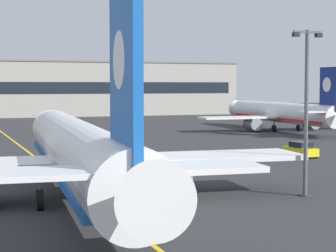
# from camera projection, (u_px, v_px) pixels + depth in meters

# --- Properties ---
(ground_plane) EXTENTS (400.00, 400.00, 0.00)m
(ground_plane) POSITION_uv_depth(u_px,v_px,m) (143.00, 248.00, 28.83)
(ground_plane) COLOR #2D2D30
(taxiway_centreline) EXTENTS (3.75, 179.97, 0.01)m
(taxiway_centreline) POSITION_uv_depth(u_px,v_px,m) (49.00, 167.00, 57.02)
(taxiway_centreline) COLOR yellow
(taxiway_centreline) RESTS_ON ground
(airliner_foreground) EXTENTS (32.26, 41.52, 11.65)m
(airliner_foreground) POSITION_uv_depth(u_px,v_px,m) (78.00, 152.00, 39.83)
(airliner_foreground) COLOR white
(airliner_foreground) RESTS_ON ground
(airliner_background) EXTENTS (28.57, 36.89, 10.36)m
(airliner_background) POSITION_uv_depth(u_px,v_px,m) (282.00, 113.00, 101.96)
(airliner_background) COLOR white
(airliner_background) RESTS_ON ground
(apron_lamp_post) EXTENTS (2.24, 0.90, 11.54)m
(apron_lamp_post) POSITION_uv_depth(u_px,v_px,m) (306.00, 109.00, 41.91)
(apron_lamp_post) COLOR #515156
(apron_lamp_post) RESTS_ON ground
(service_car_fourth) EXTENTS (2.25, 4.32, 1.79)m
(service_car_fourth) POSITION_uv_depth(u_px,v_px,m) (300.00, 150.00, 65.17)
(service_car_fourth) COLOR yellow
(service_car_fourth) RESTS_ON ground
(safety_cone_by_nose_gear) EXTENTS (0.44, 0.44, 0.55)m
(safety_cone_by_nose_gear) POSITION_uv_depth(u_px,v_px,m) (64.00, 166.00, 55.90)
(safety_cone_by_nose_gear) COLOR orange
(safety_cone_by_nose_gear) RESTS_ON ground
(terminal_building) EXTENTS (116.14, 12.40, 13.71)m
(terminal_building) POSITION_uv_depth(u_px,v_px,m) (10.00, 89.00, 146.97)
(terminal_building) COLOR #9E998E
(terminal_building) RESTS_ON ground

